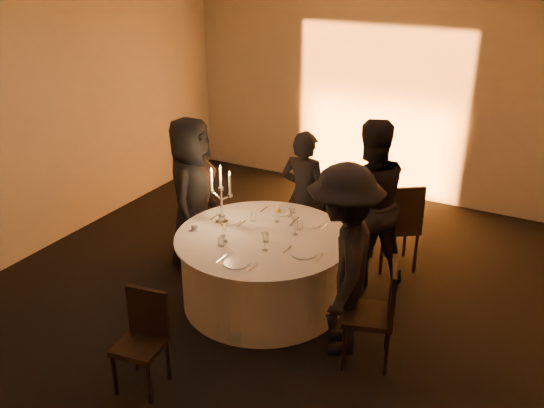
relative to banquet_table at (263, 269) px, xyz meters
The scene contains 32 objects.
floor 0.38m from the banquet_table, ahead, with size 7.00×7.00×0.00m, color black.
ceiling 2.62m from the banquet_table, ahead, with size 7.00×7.00×0.00m, color white.
wall_back 3.67m from the banquet_table, 90.00° to the left, with size 7.00×7.00×0.00m, color #AEA9A1.
wall_left 3.20m from the banquet_table, behind, with size 7.00×7.00×0.00m, color #AEA9A1.
uplighter_fixture 3.22m from the banquet_table, 90.00° to the left, with size 0.25×0.12×0.10m, color black.
banquet_table is the anchor object (origin of this frame).
chair_left 1.56m from the banquet_table, 150.83° to the left, with size 0.54×0.54×0.89m.
chair_back_left 1.70m from the banquet_table, 91.20° to the left, with size 0.38×0.38×0.85m.
chair_back_right 1.69m from the banquet_table, 52.58° to the left, with size 0.65×0.65×1.07m.
chair_right 1.44m from the banquet_table, 15.76° to the right, with size 0.55×0.55×1.00m.
chair_front 1.62m from the banquet_table, 99.39° to the right, with size 0.44×0.44×0.88m.
guest_left 1.28m from the banquet_table, 162.53° to the left, with size 0.87×0.57×1.79m, color black.
guest_back_left 1.14m from the banquet_table, 92.12° to the left, with size 0.58×0.38×1.60m, color black.
guest_back_right 1.34m from the banquet_table, 50.65° to the left, with size 0.91×0.71×1.87m, color black.
guest_right 1.19m from the banquet_table, 18.33° to the right, with size 1.18×0.68×1.82m, color black.
plate_left 0.66m from the banquet_table, 164.32° to the left, with size 0.36×0.29×0.01m.
plate_back_left 0.72m from the banquet_table, 103.08° to the left, with size 0.35×0.27×0.08m.
plate_back_right 0.70m from the banquet_table, 58.54° to the left, with size 0.36×0.24×0.01m.
plate_right 0.67m from the banquet_table, 15.87° to the right, with size 0.36×0.25×0.01m.
plate_front 0.73m from the banquet_table, 84.19° to the right, with size 0.36×0.25×0.01m.
coffee_cup 0.84m from the banquet_table, 163.39° to the right, with size 0.11×0.11×0.07m.
candelabra 0.82m from the banquet_table, behind, with size 0.28×0.13×0.66m.
wine_glass_a 0.61m from the banquet_table, 56.82° to the right, with size 0.07×0.07×0.19m.
wine_glass_b 0.62m from the banquet_table, 34.07° to the left, with size 0.07×0.07×0.19m.
wine_glass_c 0.65m from the banquet_table, 134.18° to the right, with size 0.07×0.07×0.19m.
wine_glass_d 0.66m from the banquet_table, 68.75° to the left, with size 0.07×0.07×0.19m.
wine_glass_e 0.64m from the banquet_table, 94.55° to the left, with size 0.07×0.07×0.19m.
wine_glass_f 0.66m from the banquet_table, 151.81° to the right, with size 0.07×0.07×0.19m.
tumbler_a 0.58m from the banquet_table, 133.84° to the left, with size 0.07×0.07×0.09m, color silver.
tumbler_b 0.45m from the banquet_table, 46.30° to the right, with size 0.07×0.07×0.09m, color silver.
tumbler_c 0.60m from the banquet_table, 50.43° to the left, with size 0.07×0.07×0.09m, color silver.
tumbler_d 0.63m from the banquet_table, 123.49° to the right, with size 0.07×0.07×0.09m, color silver.
Camera 1 is at (2.70, -4.81, 3.56)m, focal length 40.00 mm.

